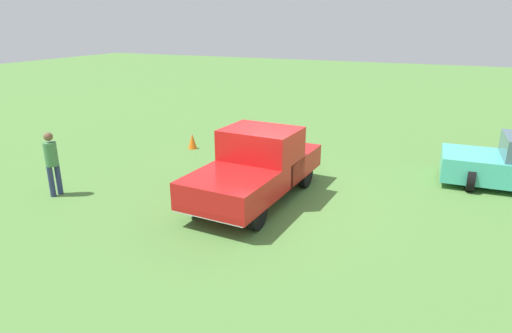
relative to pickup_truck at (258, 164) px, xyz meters
name	(u,v)px	position (x,y,z in m)	size (l,w,h in m)	color
ground_plane	(277,198)	(0.17, -0.47, -0.94)	(80.00, 80.00, 0.00)	#54843D
pickup_truck	(258,164)	(0.00, 0.00, 0.00)	(4.65, 2.11, 1.82)	black
person_bystander	(52,160)	(-1.99, 4.94, 0.02)	(0.39, 0.39, 1.71)	navy
traffic_cone	(192,141)	(3.25, 4.01, -0.67)	(0.32, 0.32, 0.55)	orange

